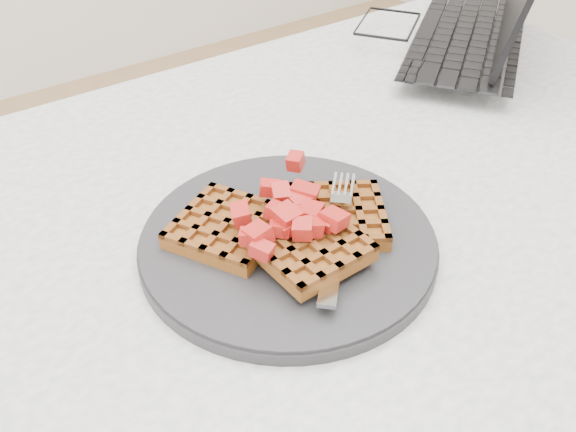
{
  "coord_description": "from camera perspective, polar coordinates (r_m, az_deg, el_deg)",
  "views": [
    {
      "loc": [
        -0.32,
        -0.4,
        1.16
      ],
      "look_at": [
        -0.05,
        -0.02,
        0.79
      ],
      "focal_mm": 40.0,
      "sensor_mm": 36.0,
      "label": 1
    }
  ],
  "objects": [
    {
      "name": "fork",
      "position": [
        0.6,
        4.39,
        -1.72
      ],
      "size": [
        0.14,
        0.15,
        0.02
      ],
      "primitive_type": null,
      "rotation": [
        0.0,
        0.0,
        -0.76
      ],
      "color": "silver",
      "rests_on": "plate"
    },
    {
      "name": "waffles",
      "position": [
        0.6,
        0.22,
        -1.13
      ],
      "size": [
        0.22,
        0.18,
        0.03
      ],
      "color": "brown",
      "rests_on": "plate"
    },
    {
      "name": "table",
      "position": [
        0.73,
        2.43,
        -7.2
      ],
      "size": [
        1.2,
        0.8,
        0.75
      ],
      "color": "silver",
      "rests_on": "ground"
    },
    {
      "name": "plate",
      "position": [
        0.61,
        -0.0,
        -2.34
      ],
      "size": [
        0.29,
        0.29,
        0.02
      ],
      "primitive_type": "cylinder",
      "color": "#242427",
      "rests_on": "table"
    },
    {
      "name": "laptop",
      "position": [
        1.03,
        14.1,
        16.27
      ],
      "size": [
        0.45,
        0.43,
        0.26
      ],
      "rotation": [
        0.0,
        0.0,
        3.77
      ],
      "color": "black",
      "rests_on": "table"
    },
    {
      "name": "strawberry_pile",
      "position": [
        0.59,
        0.0,
        1.07
      ],
      "size": [
        0.15,
        0.15,
        0.02
      ],
      "primitive_type": null,
      "color": "#9B0A09",
      "rests_on": "waffles"
    }
  ]
}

